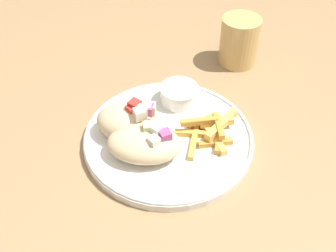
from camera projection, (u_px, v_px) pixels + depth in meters
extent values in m
cube|color=#9E7A51|center=(189.00, 145.00, 0.69)|extent=(1.50, 1.50, 0.04)
cylinder|color=#9E7A51|center=(312.00, 58.00, 1.53)|extent=(0.06, 0.06, 0.69)
cylinder|color=white|center=(168.00, 137.00, 0.67)|extent=(0.29, 0.29, 0.01)
torus|color=white|center=(168.00, 134.00, 0.67)|extent=(0.29, 0.29, 0.01)
ellipsoid|color=beige|center=(144.00, 144.00, 0.62)|extent=(0.14, 0.11, 0.05)
cube|color=#A34C84|center=(165.00, 136.00, 0.60)|extent=(0.02, 0.02, 0.02)
cube|color=silver|center=(154.00, 141.00, 0.60)|extent=(0.02, 0.02, 0.02)
cube|color=red|center=(149.00, 126.00, 0.62)|extent=(0.02, 0.02, 0.01)
cube|color=white|center=(157.00, 130.00, 0.61)|extent=(0.02, 0.02, 0.02)
cube|color=#B7D693|center=(149.00, 128.00, 0.61)|extent=(0.02, 0.02, 0.02)
ellipsoid|color=beige|center=(128.00, 123.00, 0.65)|extent=(0.13, 0.12, 0.05)
cube|color=#B7D693|center=(150.00, 108.00, 0.64)|extent=(0.02, 0.02, 0.02)
cube|color=#A34C84|center=(148.00, 110.00, 0.64)|extent=(0.02, 0.02, 0.02)
cube|color=white|center=(147.00, 108.00, 0.63)|extent=(0.02, 0.02, 0.01)
cube|color=silver|center=(140.00, 116.00, 0.62)|extent=(0.02, 0.02, 0.02)
cube|color=red|center=(135.00, 106.00, 0.63)|extent=(0.02, 0.02, 0.02)
cube|color=red|center=(132.00, 110.00, 0.63)|extent=(0.02, 0.02, 0.02)
cube|color=silver|center=(142.00, 110.00, 0.63)|extent=(0.02, 0.02, 0.02)
cube|color=gold|center=(192.00, 142.00, 0.65)|extent=(0.04, 0.07, 0.01)
cube|color=gold|center=(192.00, 133.00, 0.66)|extent=(0.06, 0.03, 0.01)
cube|color=gold|center=(220.00, 135.00, 0.66)|extent=(0.04, 0.08, 0.01)
cube|color=gold|center=(203.00, 122.00, 0.68)|extent=(0.06, 0.03, 0.01)
cube|color=#E5B251|center=(214.00, 138.00, 0.65)|extent=(0.03, 0.08, 0.01)
cube|color=gold|center=(215.00, 143.00, 0.65)|extent=(0.06, 0.01, 0.01)
cube|color=gold|center=(219.00, 126.00, 0.65)|extent=(0.02, 0.06, 0.01)
cube|color=gold|center=(198.00, 120.00, 0.66)|extent=(0.06, 0.01, 0.01)
cube|color=#E5B251|center=(221.00, 124.00, 0.66)|extent=(0.07, 0.06, 0.01)
cube|color=#E5B251|center=(218.00, 124.00, 0.66)|extent=(0.06, 0.01, 0.01)
cylinder|color=white|center=(177.00, 95.00, 0.72)|extent=(0.07, 0.07, 0.03)
cylinder|color=beige|center=(177.00, 90.00, 0.71)|extent=(0.06, 0.06, 0.01)
torus|color=white|center=(177.00, 89.00, 0.71)|extent=(0.07, 0.07, 0.00)
cylinder|color=tan|center=(239.00, 41.00, 0.81)|extent=(0.08, 0.08, 0.10)
cylinder|color=silver|center=(238.00, 47.00, 0.82)|extent=(0.07, 0.07, 0.06)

